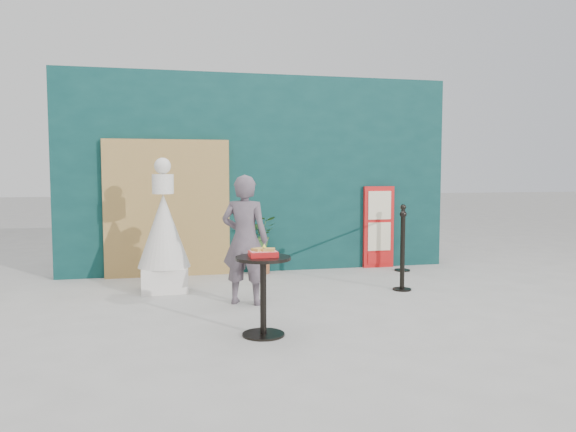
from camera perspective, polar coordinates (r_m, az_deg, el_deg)
name	(u,v)px	position (r m, az deg, el deg)	size (l,w,h in m)	color
ground	(315,323)	(5.83, 2.73, -10.79)	(60.00, 60.00, 0.00)	#ADAAA5
back_wall	(259,174)	(8.69, -2.94, 4.30)	(6.00, 0.30, 3.00)	#0A3030
bamboo_fence	(167,208)	(8.36, -12.15, 0.76)	(1.80, 0.08, 2.00)	tan
woman	(245,240)	(6.51, -4.40, -2.42)	(0.55, 0.36, 1.50)	#635560
menu_board	(379,227)	(9.08, 9.19, -1.11)	(0.50, 0.07, 1.30)	red
statue	(164,237)	(7.38, -12.50, -2.09)	(0.67, 0.67, 1.71)	white
cafe_table	(263,283)	(5.29, -2.54, -6.84)	(0.52, 0.52, 0.75)	black
food_basket	(263,253)	(5.24, -2.53, -3.74)	(0.26, 0.19, 0.11)	red
planter	(259,240)	(8.47, -2.94, -2.43)	(0.52, 0.45, 0.88)	#995D32
stanchion_barrier	(403,245)	(8.12, 11.57, -2.92)	(0.84, 1.54, 1.03)	black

